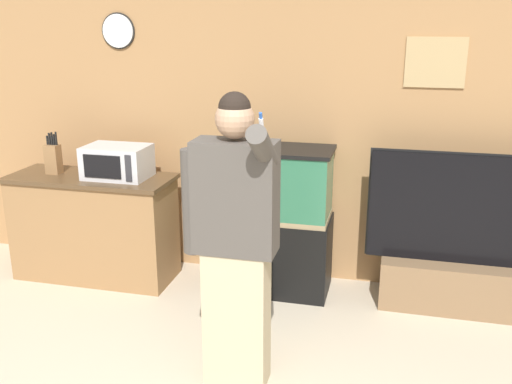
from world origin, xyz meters
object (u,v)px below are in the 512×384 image
at_px(tv_on_stand, 473,266).
at_px(aquarium_on_stand, 275,220).
at_px(person_standing, 234,241).
at_px(microwave, 117,162).
at_px(knife_block, 53,158).
at_px(counter_island, 95,227).

bearing_deg(tv_on_stand, aquarium_on_stand, -179.66).
bearing_deg(person_standing, aquarium_on_stand, 91.32).
bearing_deg(tv_on_stand, microwave, -177.52).
relative_size(knife_block, person_standing, 0.20).
distance_m(knife_block, aquarium_on_stand, 1.94).
bearing_deg(aquarium_on_stand, person_standing, -88.68).
distance_m(tv_on_stand, person_standing, 2.08).
xyz_separation_m(knife_block, aquarium_on_stand, (1.89, 0.13, -0.44)).
xyz_separation_m(aquarium_on_stand, tv_on_stand, (1.53, 0.01, -0.24)).
relative_size(counter_island, person_standing, 0.78).
bearing_deg(knife_block, counter_island, -1.07).
height_order(microwave, tv_on_stand, tv_on_stand).
xyz_separation_m(knife_block, person_standing, (1.92, -1.18, -0.11)).
bearing_deg(tv_on_stand, person_standing, -138.80).
relative_size(counter_island, aquarium_on_stand, 1.16).
bearing_deg(microwave, aquarium_on_stand, 4.97).
bearing_deg(knife_block, tv_on_stand, 2.24).
bearing_deg(aquarium_on_stand, tv_on_stand, 0.34).
xyz_separation_m(microwave, person_standing, (1.34, -1.19, -0.10)).
relative_size(microwave, knife_block, 1.47).
distance_m(microwave, aquarium_on_stand, 1.38).
distance_m(aquarium_on_stand, tv_on_stand, 1.55).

